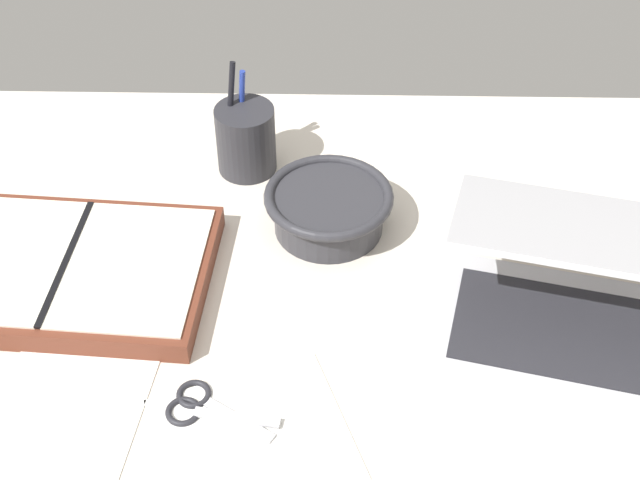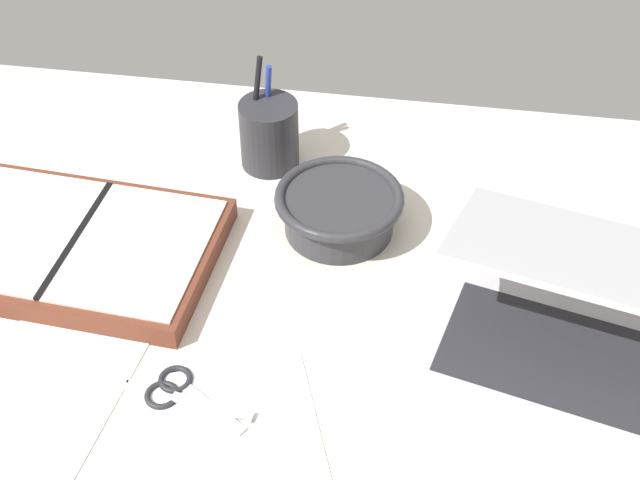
{
  "view_description": "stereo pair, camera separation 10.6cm",
  "coord_description": "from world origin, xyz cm",
  "px_view_note": "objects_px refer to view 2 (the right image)",
  "views": [
    {
      "loc": [
        3.78,
        -69.56,
        81.28
      ],
      "look_at": [
        2.24,
        8.39,
        9.0
      ],
      "focal_mm": 50.0,
      "sensor_mm": 36.0,
      "label": 1
    },
    {
      "loc": [
        14.36,
        -68.62,
        81.28
      ],
      "look_at": [
        2.24,
        8.39,
        9.0
      ],
      "focal_mm": 50.0,
      "sensor_mm": 36.0,
      "label": 2
    }
  ],
  "objects_px": {
    "bowl": "(339,209)",
    "pen_cup": "(269,134)",
    "scissors": "(179,392)",
    "planner": "(78,247)",
    "laptop": "(583,329)"
  },
  "relations": [
    {
      "from": "laptop",
      "to": "scissors",
      "type": "height_order",
      "value": "laptop"
    },
    {
      "from": "laptop",
      "to": "planner",
      "type": "height_order",
      "value": "laptop"
    },
    {
      "from": "planner",
      "to": "scissors",
      "type": "xyz_separation_m",
      "value": [
        0.19,
        -0.19,
        -0.01
      ]
    },
    {
      "from": "bowl",
      "to": "pen_cup",
      "type": "height_order",
      "value": "pen_cup"
    },
    {
      "from": "bowl",
      "to": "scissors",
      "type": "relative_size",
      "value": 1.34
    },
    {
      "from": "pen_cup",
      "to": "scissors",
      "type": "relative_size",
      "value": 1.26
    },
    {
      "from": "pen_cup",
      "to": "planner",
      "type": "height_order",
      "value": "pen_cup"
    },
    {
      "from": "laptop",
      "to": "bowl",
      "type": "relative_size",
      "value": 2.28
    },
    {
      "from": "bowl",
      "to": "scissors",
      "type": "height_order",
      "value": "bowl"
    },
    {
      "from": "planner",
      "to": "laptop",
      "type": "bearing_deg",
      "value": -2.48
    },
    {
      "from": "pen_cup",
      "to": "scissors",
      "type": "distance_m",
      "value": 0.43
    },
    {
      "from": "bowl",
      "to": "pen_cup",
      "type": "distance_m",
      "value": 0.17
    },
    {
      "from": "scissors",
      "to": "pen_cup",
      "type": "bearing_deg",
      "value": 107.95
    },
    {
      "from": "pen_cup",
      "to": "planner",
      "type": "relative_size",
      "value": 0.44
    },
    {
      "from": "bowl",
      "to": "planner",
      "type": "height_order",
      "value": "bowl"
    }
  ]
}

